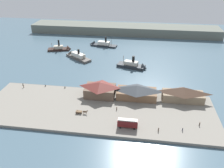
{
  "coord_description": "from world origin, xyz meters",
  "views": [
    {
      "loc": [
        19.1,
        -108.24,
        62.46
      ],
      "look_at": [
        3.61,
        1.38,
        2.0
      ],
      "focal_mm": 36.12,
      "sensor_mm": 36.0,
      "label": 1
    }
  ],
  "objects": [
    {
      "name": "ferry_shed_west_terminal",
      "position": [
        17.7,
        -9.63,
        4.73
      ],
      "size": [
        20.33,
        9.91,
        6.94
      ],
      "color": "brown",
      "rests_on": "quay_promenade"
    },
    {
      "name": "ferry_moored_west",
      "position": [
        -44.42,
        55.79,
        1.17
      ],
      "size": [
        19.1,
        10.43,
        10.38
      ],
      "color": "black",
      "rests_on": "ground"
    },
    {
      "name": "pedestrian_near_east_shed",
      "position": [
        37.7,
        -32.86,
        1.9
      ],
      "size": [
        0.38,
        0.38,
        1.52
      ],
      "color": "#33384C",
      "rests_on": "quay_promenade"
    },
    {
      "name": "ferry_mid_harbor",
      "position": [
        -15.81,
        70.0,
        1.36
      ],
      "size": [
        24.2,
        9.7,
        10.07
      ],
      "color": "#23282D",
      "rests_on": "ground"
    },
    {
      "name": "pedestrian_near_cart",
      "position": [
        45.27,
        -28.39,
        2.01
      ],
      "size": [
        0.44,
        0.44,
        1.78
      ],
      "color": "#4C3D33",
      "rests_on": "quay_promenade"
    },
    {
      "name": "seawall_edge",
      "position": [
        0.0,
        -3.6,
        0.5
      ],
      "size": [
        110.0,
        0.8,
        1.0
      ],
      "primitive_type": "cube",
      "color": "#666159",
      "rests_on": "ground"
    },
    {
      "name": "ferry_shed_customs_shed",
      "position": [
        40.6,
        -8.95,
        4.95
      ],
      "size": [
        20.41,
        8.11,
        7.38
      ],
      "color": "#847056",
      "rests_on": "quay_promenade"
    },
    {
      "name": "far_headland",
      "position": [
        0.0,
        110.0,
        4.0
      ],
      "size": [
        180.0,
        24.0,
        8.0
      ],
      "primitive_type": "cube",
      "color": "#60665B",
      "rests_on": "ground"
    },
    {
      "name": "pedestrian_walking_east",
      "position": [
        -44.29,
        -7.94,
        2.0
      ],
      "size": [
        0.43,
        0.43,
        1.76
      ],
      "color": "#6B5B4C",
      "rests_on": "quay_promenade"
    },
    {
      "name": "ferry_shed_east_terminal",
      "position": [
        -0.92,
        -10.19,
        5.1
      ],
      "size": [
        15.57,
        10.87,
        7.68
      ],
      "color": "brown",
      "rests_on": "quay_promenade"
    },
    {
      "name": "street_tram",
      "position": [
        15.13,
        -33.86,
        3.6
      ],
      "size": [
        8.43,
        2.72,
        4.09
      ],
      "color": "maroon",
      "rests_on": "quay_promenade"
    },
    {
      "name": "horse_cart",
      "position": [
        -6.57,
        -26.95,
        2.13
      ],
      "size": [
        5.72,
        1.5,
        1.87
      ],
      "color": "brown",
      "rests_on": "quay_promenade"
    },
    {
      "name": "mooring_post_west",
      "position": [
        -21.56,
        -5.37,
        1.65
      ],
      "size": [
        0.44,
        0.44,
        0.9
      ],
      "primitive_type": "cylinder",
      "color": "black",
      "rests_on": "quay_promenade"
    },
    {
      "name": "mooring_post_center_east",
      "position": [
        -33.03,
        -4.95,
        1.65
      ],
      "size": [
        0.44,
        0.44,
        0.9
      ],
      "primitive_type": "cylinder",
      "color": "black",
      "rests_on": "quay_promenade"
    },
    {
      "name": "quay_promenade",
      "position": [
        0.0,
        -22.0,
        0.6
      ],
      "size": [
        110.0,
        36.0,
        1.2
      ],
      "primitive_type": "cube",
      "color": "gray",
      "rests_on": "ground"
    },
    {
      "name": "pedestrian_at_waters_edge",
      "position": [
        9.11,
        -21.87,
        1.94
      ],
      "size": [
        0.4,
        0.4,
        1.63
      ],
      "color": "#4C3D33",
      "rests_on": "quay_promenade"
    },
    {
      "name": "pedestrian_walking_west",
      "position": [
        27.89,
        -34.42,
        2.01
      ],
      "size": [
        0.44,
        0.44,
        1.78
      ],
      "color": "#4C3D33",
      "rests_on": "quay_promenade"
    },
    {
      "name": "ferry_departing_north",
      "position": [
        -28.64,
        41.25,
        1.48
      ],
      "size": [
        22.52,
        18.78,
        9.32
      ],
      "color": "#514C47",
      "rests_on": "ground"
    },
    {
      "name": "ferry_approaching_east",
      "position": [
        14.77,
        29.31,
        1.52
      ],
      "size": [
        20.89,
        11.14,
        10.2
      ],
      "color": "#23282D",
      "rests_on": "ground"
    },
    {
      "name": "ground_plane",
      "position": [
        0.0,
        0.0,
        0.0
      ],
      "size": [
        320.0,
        320.0,
        0.0
      ],
      "primitive_type": "plane",
      "color": "#476070"
    },
    {
      "name": "mooring_post_center_west",
      "position": [
        -46.17,
        -5.19,
        1.65
      ],
      "size": [
        0.44,
        0.44,
        0.9
      ],
      "primitive_type": "cylinder",
      "color": "black",
      "rests_on": "quay_promenade"
    }
  ]
}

